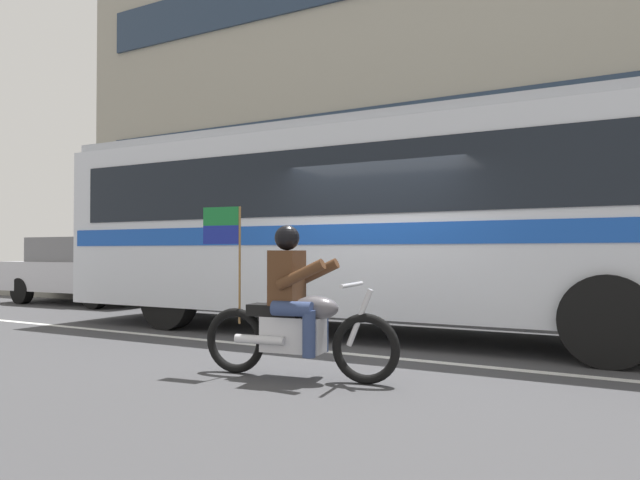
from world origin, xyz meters
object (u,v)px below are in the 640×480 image
Objects in this scene: transit_bus at (390,213)px; fire_hydrant at (244,284)px; parked_sedan_curbside at (85,269)px; motorcycle_with_rider at (295,313)px.

fire_hydrant is (-4.82, 2.73, -1.36)m from transit_bus.
parked_sedan_curbside is at bearing -161.13° from fire_hydrant.
motorcycle_with_rider is at bearing -49.54° from fire_hydrant.
transit_bus is at bearing -9.01° from parked_sedan_curbside.
transit_bus is 8.91m from parked_sedan_curbside.
transit_bus reaches higher than fire_hydrant.
fire_hydrant is at bearing 18.87° from parked_sedan_curbside.
motorcycle_with_rider is (0.32, -3.31, -1.22)m from transit_bus.
transit_bus is 3.54m from motorcycle_with_rider.
transit_bus is 5.71m from fire_hydrant.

